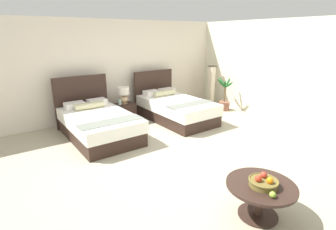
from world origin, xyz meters
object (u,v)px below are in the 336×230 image
(bed_near_corner, at_px, (174,108))
(floor_lamp_corner, at_px, (211,85))
(vase, at_px, (120,102))
(loose_apple, at_px, (273,195))
(coffee_table, at_px, (260,193))
(table_lamp, at_px, (124,94))
(fruit_bowl, at_px, (263,182))
(bed_near_window, at_px, (98,123))
(potted_palm, at_px, (224,101))
(nightstand, at_px, (125,112))

(bed_near_corner, relative_size, floor_lamp_corner, 1.77)
(vase, height_order, loose_apple, vase)
(coffee_table, bearing_deg, table_lamp, 85.61)
(fruit_bowl, bearing_deg, bed_near_window, 99.73)
(bed_near_corner, xyz_separation_m, loose_apple, (-1.57, -3.94, 0.17))
(table_lamp, bearing_deg, vase, -157.92)
(bed_near_window, distance_m, potted_palm, 3.86)
(loose_apple, bearing_deg, potted_palm, 48.90)
(nightstand, relative_size, table_lamp, 1.12)
(vase, xyz_separation_m, potted_palm, (3.01, -0.78, -0.26))
(bed_near_window, relative_size, potted_palm, 2.18)
(coffee_table, height_order, fruit_bowl, fruit_bowl)
(nightstand, xyz_separation_m, loose_apple, (-0.47, -4.64, 0.26))
(table_lamp, relative_size, loose_apple, 6.05)
(floor_lamp_corner, bearing_deg, loose_apple, -127.47)
(bed_near_window, xyz_separation_m, floor_lamp_corner, (4.01, 0.60, 0.31))
(bed_near_window, distance_m, coffee_table, 3.77)
(floor_lamp_corner, xyz_separation_m, potted_palm, (-0.15, -0.73, -0.35))
(coffee_table, bearing_deg, loose_apple, -119.00)
(bed_near_corner, height_order, vase, bed_near_corner)
(potted_palm, bearing_deg, fruit_bowl, -131.66)
(bed_near_window, xyz_separation_m, loose_apple, (0.53, -3.95, 0.18))
(bed_near_corner, distance_m, fruit_bowl, 4.02)
(loose_apple, height_order, potted_palm, potted_palm)
(fruit_bowl, height_order, potted_palm, potted_palm)
(bed_near_corner, xyz_separation_m, coffee_table, (-1.44, -3.71, 0.02))
(coffee_table, xyz_separation_m, loose_apple, (-0.13, -0.24, 0.15))
(bed_near_window, xyz_separation_m, bed_near_corner, (2.10, -0.00, 0.00))
(bed_near_window, height_order, loose_apple, bed_near_window)
(floor_lamp_corner, bearing_deg, coffee_table, -127.89)
(vase, relative_size, floor_lamp_corner, 0.12)
(table_lamp, distance_m, vase, 0.24)
(bed_near_window, distance_m, vase, 1.10)
(vase, height_order, floor_lamp_corner, floor_lamp_corner)
(nightstand, distance_m, coffee_table, 4.42)
(fruit_bowl, bearing_deg, floor_lamp_corner, 52.19)
(table_lamp, height_order, floor_lamp_corner, floor_lamp_corner)
(coffee_table, bearing_deg, bed_near_window, 100.08)
(bed_near_corner, relative_size, fruit_bowl, 6.31)
(table_lamp, bearing_deg, fruit_bowl, -94.58)
(nightstand, bearing_deg, vase, -164.88)
(bed_near_window, height_order, fruit_bowl, bed_near_window)
(coffee_table, bearing_deg, potted_palm, 48.23)
(bed_near_window, height_order, nightstand, bed_near_window)
(bed_near_window, relative_size, loose_apple, 29.34)
(loose_apple, relative_size, floor_lamp_corner, 0.06)
(bed_near_corner, distance_m, nightstand, 1.31)
(bed_near_corner, height_order, nightstand, bed_near_corner)
(vase, bearing_deg, table_lamp, 22.08)
(coffee_table, distance_m, potted_palm, 4.81)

